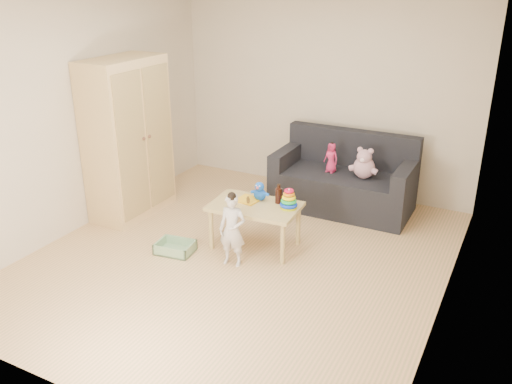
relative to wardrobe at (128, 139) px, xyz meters
The scene contains 13 objects.
room 1.82m from the wardrobe, 13.35° to the right, with size 4.50×4.50×4.50m.
wardrobe is the anchor object (origin of this frame).
sofa 2.67m from the wardrobe, 29.50° to the left, with size 1.67×0.84×0.47m, color black.
play_table 1.89m from the wardrobe, ahead, with size 0.93×0.58×0.49m, color tan.
storage_bin 1.52m from the wardrobe, 30.83° to the right, with size 0.38×0.29×0.11m, color #7EA778, non-canonical shape.
toddler 1.90m from the wardrobe, 18.15° to the right, with size 0.27×0.18×0.74m, color silver.
pink_bear 2.81m from the wardrobe, 26.03° to the left, with size 0.28×0.24×0.32m, color #C893A5, non-canonical shape.
doll 2.44m from the wardrobe, 30.53° to the left, with size 0.18×0.12×0.36m, color #D1275D.
ring_stacker 2.13m from the wardrobe, ahead, with size 0.19×0.19×0.21m.
brown_bottle 1.98m from the wardrobe, ahead, with size 0.07×0.07×0.21m.
blue_plush 1.77m from the wardrobe, ahead, with size 0.17×0.14×0.21m, color #1C68FF, non-canonical shape.
wooden_figure 1.74m from the wardrobe, ahead, with size 0.04×0.03×0.10m, color brown, non-canonical shape.
yellow_book 1.69m from the wardrobe, ahead, with size 0.23×0.23×0.02m, color yellow.
Camera 1 is at (2.43, -4.32, 2.76)m, focal length 38.00 mm.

